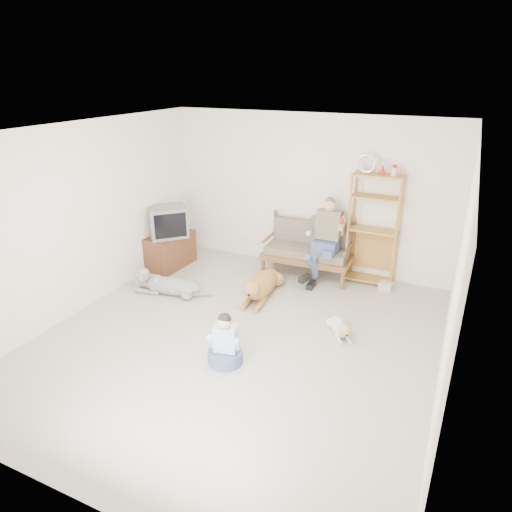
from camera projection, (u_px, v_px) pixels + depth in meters
The scene contains 17 objects.
floor at pixel (237, 339), 6.09m from camera, with size 5.50×5.50×0.00m, color beige.
ceiling at pixel (234, 132), 5.06m from camera, with size 5.50×5.50×0.00m, color silver.
wall_back at pixel (308, 194), 7.88m from camera, with size 5.00×5.00×0.00m, color white.
wall_front at pixel (60, 369), 3.27m from camera, with size 5.00×5.00×0.00m, color white.
wall_left at pixel (81, 219), 6.55m from camera, with size 5.50×5.50×0.00m, color white.
wall_right at pixel (456, 282), 4.60m from camera, with size 5.50×5.50×0.00m, color white.
loveseat at pixel (309, 248), 7.86m from camera, with size 1.52×0.75×0.95m.
man at pixel (322, 246), 7.48m from camera, with size 0.54×0.78×1.26m.
etagere at pixel (373, 229), 7.41m from camera, with size 0.82×0.36×2.14m.
book_stack at pixel (386, 286), 7.43m from camera, with size 0.21×0.15×0.13m, color beige.
tv_stand at pixel (170, 250), 8.27m from camera, with size 0.56×0.93×0.60m.
crt_tv at pixel (168, 222), 7.99m from camera, with size 0.82×0.82×0.53m.
wall_outlet at pixel (244, 240), 8.76m from camera, with size 0.12×0.02×0.08m, color silver.
golden_retriever at pixel (261, 285), 7.19m from camera, with size 0.46×1.47×0.45m.
shaggy_dog at pixel (166, 284), 7.28m from camera, with size 1.35×0.49×0.40m.
terrier at pixel (341, 328), 6.14m from camera, with size 0.45×0.62×0.27m.
child at pixel (225, 345), 5.53m from camera, with size 0.43×0.43×0.68m.
Camera 1 is at (2.42, -4.62, 3.34)m, focal length 32.00 mm.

